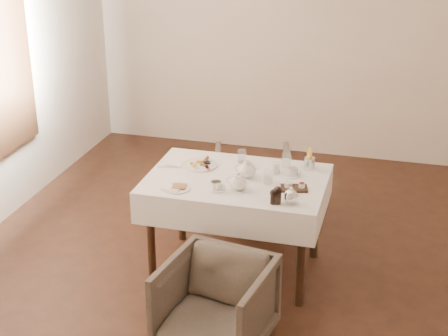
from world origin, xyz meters
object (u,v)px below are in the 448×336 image
(breakfast_plate, at_px, (200,164))
(teapot_centre, at_px, (247,168))
(table, at_px, (236,193))
(armchair_far, at_px, (253,185))
(armchair_near, at_px, (216,305))

(breakfast_plate, bearing_deg, teapot_centre, 8.63)
(table, height_order, teapot_centre, teapot_centre)
(table, xyz_separation_m, armchair_far, (-0.08, 0.88, -0.34))
(table, height_order, breakfast_plate, breakfast_plate)
(breakfast_plate, bearing_deg, armchair_near, -43.27)
(breakfast_plate, bearing_deg, armchair_far, 96.63)
(table, relative_size, breakfast_plate, 4.81)
(armchair_near, relative_size, teapot_centre, 3.79)
(teapot_centre, bearing_deg, table, -154.61)
(table, distance_m, teapot_centre, 0.20)
(breakfast_plate, distance_m, teapot_centre, 0.41)
(armchair_near, distance_m, teapot_centre, 1.09)
(armchair_near, relative_size, armchair_far, 0.98)
(table, distance_m, breakfast_plate, 0.38)
(table, bearing_deg, breakfast_plate, 155.48)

